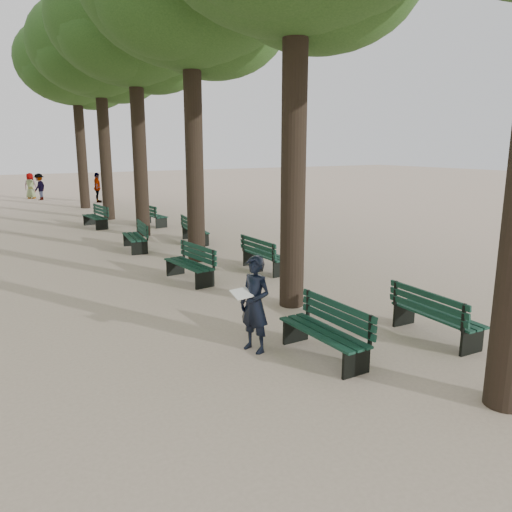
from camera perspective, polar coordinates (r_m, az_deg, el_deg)
ground at (r=7.93m, az=7.61°, el=-13.12°), size 120.00×120.00×0.00m
tree_central_3 at (r=19.95m, az=-13.86°, el=24.48°), size 6.00×6.00×9.95m
tree_central_4 at (r=24.67m, az=-17.58°, el=21.91°), size 6.00×6.00×9.95m
tree_central_5 at (r=29.48m, az=-20.02°, el=20.12°), size 6.00×6.00×9.95m
bench_left_0 at (r=8.35m, az=7.72°, el=-9.71°), size 0.58×1.80×0.92m
bench_left_1 at (r=12.88m, az=-7.64°, el=-1.69°), size 0.73×1.84×0.92m
bench_left_2 at (r=17.03m, az=-13.67°, el=1.56°), size 0.79×1.86×0.92m
bench_left_3 at (r=22.22m, az=-17.89°, el=3.83°), size 0.74×1.85×0.92m
bench_right_0 at (r=9.62m, az=19.86°, el=-7.31°), size 0.66×1.83×0.92m
bench_right_1 at (r=13.84m, az=1.11°, el=-0.57°), size 0.59×1.81×0.92m
bench_right_2 at (r=17.99m, az=-6.96°, el=2.41°), size 0.81×1.86×0.92m
bench_right_3 at (r=22.07m, az=-11.66°, el=4.12°), size 0.76×1.85×0.92m
man_with_map at (r=8.36m, az=-0.13°, el=-5.53°), size 0.69×0.73×1.65m
pedestrian_b at (r=34.59m, az=-23.51°, el=7.27°), size 0.89×1.08×1.67m
pedestrian_d at (r=35.81m, az=-24.37°, el=7.32°), size 0.86×0.70×1.65m
pedestrian_c at (r=31.89m, az=-17.67°, el=7.46°), size 0.63×1.11×1.79m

